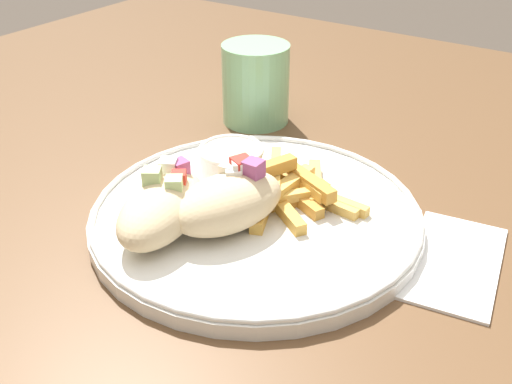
% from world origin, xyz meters
% --- Properties ---
extents(table, '(1.39, 1.39, 0.77)m').
position_xyz_m(table, '(0.00, 0.00, 0.71)').
color(table, brown).
rests_on(table, ground_plane).
extents(napkin, '(0.15, 0.09, 0.00)m').
position_xyz_m(napkin, '(0.08, -0.20, 0.78)').
color(napkin, white).
rests_on(napkin, table).
extents(plate, '(0.31, 0.31, 0.02)m').
position_xyz_m(plate, '(0.03, -0.03, 0.78)').
color(plate, white).
rests_on(plate, table).
extents(pita_sandwich_near, '(0.13, 0.10, 0.06)m').
position_xyz_m(pita_sandwich_near, '(0.00, -0.02, 0.81)').
color(pita_sandwich_near, beige).
rests_on(pita_sandwich_near, plate).
extents(pita_sandwich_far, '(0.13, 0.09, 0.05)m').
position_xyz_m(pita_sandwich_far, '(-0.04, 0.02, 0.81)').
color(pita_sandwich_far, beige).
rests_on(pita_sandwich_far, plate).
extents(fries_pile, '(0.14, 0.12, 0.04)m').
position_xyz_m(fries_pile, '(0.07, -0.04, 0.80)').
color(fries_pile, '#E5B251').
rests_on(fries_pile, plate).
extents(sauce_ramekin, '(0.07, 0.07, 0.03)m').
position_xyz_m(sauce_ramekin, '(0.07, 0.03, 0.81)').
color(sauce_ramekin, white).
rests_on(sauce_ramekin, plate).
extents(water_glass, '(0.08, 0.08, 0.10)m').
position_xyz_m(water_glass, '(0.23, 0.10, 0.82)').
color(water_glass, '#8CCC93').
rests_on(water_glass, table).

